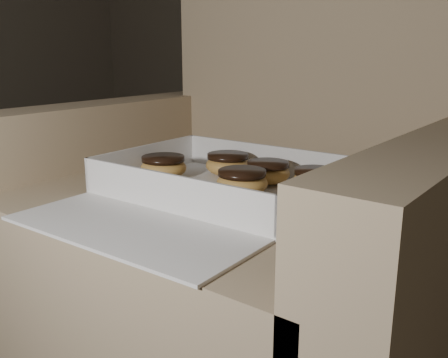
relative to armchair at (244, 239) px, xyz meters
name	(u,v)px	position (x,y,z in m)	size (l,w,h in m)	color
armchair	(244,239)	(0.00, 0.00, 0.00)	(0.87, 0.73, 0.90)	#8C7759
bakery_box	(211,192)	(0.02, -0.13, 0.13)	(0.41, 0.47, 0.07)	silver
donut_a	(163,167)	(-0.12, -0.10, 0.15)	(0.09, 0.09, 0.04)	#E0A14E
donut_b	(268,172)	(0.06, -0.01, 0.15)	(0.08, 0.08, 0.04)	#E0A14E
donut_c	(242,182)	(0.06, -0.10, 0.15)	(0.09, 0.09, 0.04)	#E0A14E
donut_d	(315,179)	(0.15, 0.00, 0.15)	(0.08, 0.08, 0.04)	#E0A14E
donut_e	(228,164)	(-0.04, 0.00, 0.15)	(0.09, 0.09, 0.04)	#E0A14E
crumb_a	(280,217)	(0.18, -0.16, 0.13)	(0.01, 0.01, 0.00)	black
crumb_b	(271,217)	(0.17, -0.17, 0.13)	(0.01, 0.01, 0.00)	black
crumb_c	(134,185)	(-0.13, -0.17, 0.13)	(0.01, 0.01, 0.00)	black
crumb_d	(213,199)	(0.04, -0.15, 0.13)	(0.01, 0.01, 0.00)	black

